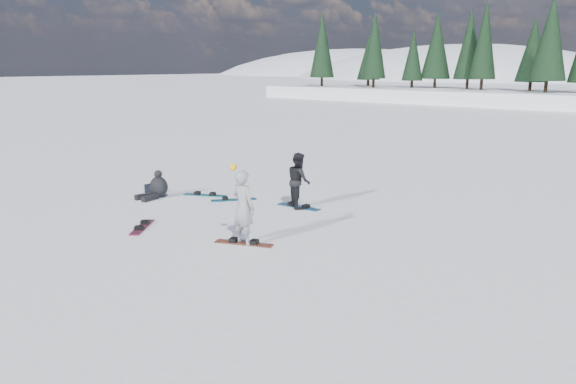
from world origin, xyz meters
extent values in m
plane|color=white|center=(0.00, 0.00, 0.00)|extent=(420.00, 420.00, 0.00)
ellipsoid|color=white|center=(-70.00, 170.00, -13.61)|extent=(143.00, 110.00, 49.50)
ellipsoid|color=white|center=(-140.00, 210.00, -14.30)|extent=(169.00, 130.00, 52.00)
cone|color=black|center=(-38.00, 55.00, 5.25)|extent=(3.20, 3.20, 7.50)
cone|color=black|center=(-34.38, 55.00, 5.25)|extent=(3.20, 3.20, 7.50)
cone|color=black|center=(-30.76, 55.00, 5.25)|extent=(3.20, 3.20, 7.50)
cone|color=black|center=(-27.14, 55.00, 5.25)|extent=(3.20, 3.20, 7.50)
cone|color=black|center=(-23.52, 55.00, 5.25)|extent=(3.20, 3.20, 7.50)
cone|color=black|center=(-19.90, 55.00, 5.25)|extent=(3.20, 3.20, 7.50)
cone|color=black|center=(-16.29, 55.00, 5.25)|extent=(3.20, 3.20, 7.50)
cone|color=black|center=(-12.67, 55.00, 5.25)|extent=(3.20, 3.20, 7.50)
cone|color=black|center=(-9.05, 55.00, 5.25)|extent=(3.20, 3.20, 7.50)
imported|color=#98999D|center=(-0.26, -1.39, 0.94)|extent=(0.71, 0.48, 1.89)
sphere|color=#FFB50D|center=(-0.46, -1.51, 1.95)|extent=(0.18, 0.18, 0.18)
imported|color=black|center=(-1.57, 2.36, 0.87)|extent=(1.07, 1.02, 1.74)
ellipsoid|color=black|center=(-6.05, 0.37, 0.37)|extent=(0.68, 0.58, 0.70)
sphere|color=black|center=(-6.05, 0.37, 0.80)|extent=(0.27, 0.27, 0.27)
cube|color=black|center=(-5.89, -0.13, 0.09)|extent=(0.25, 0.63, 0.18)
cube|color=black|center=(-6.22, -0.13, 0.09)|extent=(0.27, 0.63, 0.18)
cube|color=black|center=(-6.75, 0.57, 0.15)|extent=(0.48, 0.35, 0.30)
cube|color=#993F21|center=(-0.26, -1.39, 0.01)|extent=(1.49, 0.85, 0.03)
cube|color=#1A5391|center=(-1.57, 2.36, 0.01)|extent=(1.52, 0.39, 0.03)
cube|color=teal|center=(-5.03, 1.52, 0.01)|extent=(1.46, 0.94, 0.03)
cube|color=#1C6E9A|center=(-3.81, 1.69, 0.01)|extent=(1.12, 1.37, 0.03)
cube|color=maroon|center=(-3.41, -2.19, 0.01)|extent=(1.14, 1.35, 0.03)
camera|label=1|loc=(9.29, -10.87, 4.38)|focal=35.00mm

